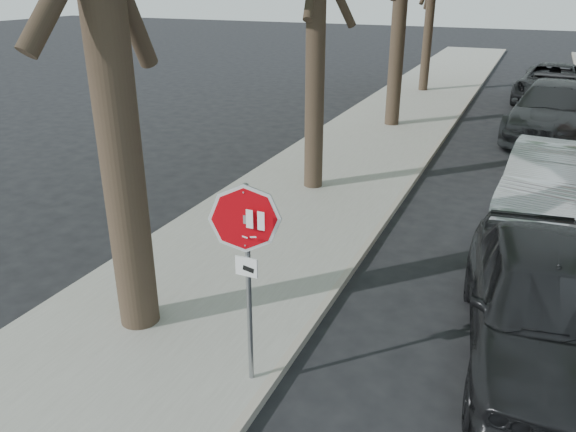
# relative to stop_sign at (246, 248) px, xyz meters

# --- Properties ---
(ground) EXTENTS (120.00, 120.00, 0.00)m
(ground) POSITION_rel_stop_sign_xyz_m (0.70, 0.03, -1.95)
(ground) COLOR black
(ground) RESTS_ON ground
(sidewalk_left) EXTENTS (4.00, 55.00, 0.12)m
(sidewalk_left) POSITION_rel_stop_sign_xyz_m (-1.80, 12.03, -1.89)
(sidewalk_left) COLOR gray
(sidewalk_left) RESTS_ON ground
(curb_left) EXTENTS (0.12, 55.00, 0.13)m
(curb_left) POSITION_rel_stop_sign_xyz_m (0.25, 12.03, -1.88)
(curb_left) COLOR #9E9384
(curb_left) RESTS_ON ground
(stop_sign) EXTENTS (0.76, 0.34, 2.61)m
(stop_sign) POSITION_rel_stop_sign_xyz_m (0.00, 0.00, 0.00)
(stop_sign) COLOR gray
(stop_sign) RESTS_ON sidewalk_left
(car_a) EXTENTS (2.58, 5.12, 1.67)m
(car_a) POSITION_rel_stop_sign_xyz_m (3.30, 2.08, -1.11)
(car_a) COLOR black
(car_a) RESTS_ON ground
(car_b) EXTENTS (2.03, 4.69, 1.50)m
(car_b) POSITION_rel_stop_sign_xyz_m (3.27, 7.65, -1.20)
(car_b) COLOR #AFB3B8
(car_b) RESTS_ON ground
(car_c) EXTENTS (3.00, 6.07, 1.70)m
(car_c) POSITION_rel_stop_sign_xyz_m (3.30, 14.98, -1.10)
(car_c) COLOR #424246
(car_c) RESTS_ON ground
(car_d) EXTENTS (3.11, 5.79, 1.55)m
(car_d) POSITION_rel_stop_sign_xyz_m (3.30, 20.99, -1.17)
(car_d) COLOR black
(car_d) RESTS_ON ground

